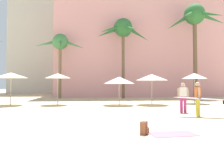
{
  "coord_description": "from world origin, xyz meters",
  "views": [
    {
      "loc": [
        -0.22,
        -5.24,
        1.67
      ],
      "look_at": [
        0.78,
        5.91,
        2.09
      ],
      "focal_mm": 36.69,
      "sensor_mm": 36.0,
      "label": 1
    }
  ],
  "objects_px": {
    "cafe_umbrella_1": "(152,77)",
    "backpack": "(144,128)",
    "palm_tree_far_left": "(195,20)",
    "person_mid_left": "(199,98)",
    "cafe_umbrella_4": "(119,80)",
    "cafe_umbrella_5": "(11,75)",
    "cafe_umbrella_2": "(194,76)",
    "beach_towel": "(173,134)",
    "person_far_right": "(183,96)",
    "cafe_umbrella_3": "(58,76)",
    "palm_tree_center": "(123,31)",
    "palm_tree_left": "(60,45)"
  },
  "relations": [
    {
      "from": "palm_tree_left",
      "to": "person_far_right",
      "type": "relative_size",
      "value": 4.25
    },
    {
      "from": "palm_tree_far_left",
      "to": "cafe_umbrella_3",
      "type": "height_order",
      "value": "palm_tree_far_left"
    },
    {
      "from": "palm_tree_left",
      "to": "cafe_umbrella_2",
      "type": "xyz_separation_m",
      "value": [
        12.01,
        -7.49,
        -3.66
      ]
    },
    {
      "from": "beach_towel",
      "to": "person_mid_left",
      "type": "bearing_deg",
      "value": 54.13
    },
    {
      "from": "cafe_umbrella_4",
      "to": "person_mid_left",
      "type": "xyz_separation_m",
      "value": [
        3.28,
        -6.33,
        -0.96
      ]
    },
    {
      "from": "beach_towel",
      "to": "person_far_right",
      "type": "relative_size",
      "value": 0.89
    },
    {
      "from": "cafe_umbrella_5",
      "to": "person_mid_left",
      "type": "height_order",
      "value": "cafe_umbrella_5"
    },
    {
      "from": "palm_tree_far_left",
      "to": "person_far_right",
      "type": "relative_size",
      "value": 6.25
    },
    {
      "from": "cafe_umbrella_1",
      "to": "backpack",
      "type": "relative_size",
      "value": 5.97
    },
    {
      "from": "beach_towel",
      "to": "cafe_umbrella_3",
      "type": "bearing_deg",
      "value": 116.14
    },
    {
      "from": "cafe_umbrella_2",
      "to": "backpack",
      "type": "distance_m",
      "value": 12.99
    },
    {
      "from": "cafe_umbrella_4",
      "to": "person_mid_left",
      "type": "distance_m",
      "value": 7.19
    },
    {
      "from": "cafe_umbrella_4",
      "to": "person_mid_left",
      "type": "bearing_deg",
      "value": -62.58
    },
    {
      "from": "cafe_umbrella_3",
      "to": "backpack",
      "type": "height_order",
      "value": "cafe_umbrella_3"
    },
    {
      "from": "cafe_umbrella_2",
      "to": "beach_towel",
      "type": "relative_size",
      "value": 1.65
    },
    {
      "from": "cafe_umbrella_5",
      "to": "person_mid_left",
      "type": "xyz_separation_m",
      "value": [
        11.55,
        -6.99,
        -1.34
      ]
    },
    {
      "from": "cafe_umbrella_2",
      "to": "cafe_umbrella_4",
      "type": "height_order",
      "value": "cafe_umbrella_2"
    },
    {
      "from": "cafe_umbrella_3",
      "to": "person_mid_left",
      "type": "distance_m",
      "value": 10.7
    },
    {
      "from": "palm_tree_far_left",
      "to": "backpack",
      "type": "height_order",
      "value": "palm_tree_far_left"
    },
    {
      "from": "cafe_umbrella_3",
      "to": "person_mid_left",
      "type": "height_order",
      "value": "cafe_umbrella_3"
    },
    {
      "from": "cafe_umbrella_5",
      "to": "cafe_umbrella_1",
      "type": "bearing_deg",
      "value": -2.57
    },
    {
      "from": "palm_tree_center",
      "to": "palm_tree_far_left",
      "type": "bearing_deg",
      "value": -7.24
    },
    {
      "from": "cafe_umbrella_2",
      "to": "cafe_umbrella_3",
      "type": "height_order",
      "value": "cafe_umbrella_2"
    },
    {
      "from": "palm_tree_center",
      "to": "cafe_umbrella_4",
      "type": "distance_m",
      "value": 10.02
    },
    {
      "from": "person_far_right",
      "to": "palm_tree_left",
      "type": "bearing_deg",
      "value": -126.21
    },
    {
      "from": "cafe_umbrella_3",
      "to": "cafe_umbrella_5",
      "type": "relative_size",
      "value": 0.96
    },
    {
      "from": "cafe_umbrella_5",
      "to": "palm_tree_center",
      "type": "bearing_deg",
      "value": 37.49
    },
    {
      "from": "palm_tree_left",
      "to": "backpack",
      "type": "xyz_separation_m",
      "value": [
        5.22,
        -18.37,
        -5.72
      ]
    },
    {
      "from": "person_far_right",
      "to": "cafe_umbrella_3",
      "type": "bearing_deg",
      "value": -104.73
    },
    {
      "from": "cafe_umbrella_5",
      "to": "person_far_right",
      "type": "relative_size",
      "value": 1.5
    },
    {
      "from": "cafe_umbrella_2",
      "to": "person_far_right",
      "type": "xyz_separation_m",
      "value": [
        -3.31,
        -5.64,
        -1.33
      ]
    },
    {
      "from": "palm_tree_far_left",
      "to": "palm_tree_center",
      "type": "xyz_separation_m",
      "value": [
        -8.03,
        1.02,
        -1.21
      ]
    },
    {
      "from": "palm_tree_far_left",
      "to": "cafe_umbrella_4",
      "type": "distance_m",
      "value": 13.7
    },
    {
      "from": "cafe_umbrella_1",
      "to": "cafe_umbrella_3",
      "type": "bearing_deg",
      "value": 176.3
    },
    {
      "from": "cafe_umbrella_5",
      "to": "person_far_right",
      "type": "height_order",
      "value": "cafe_umbrella_5"
    },
    {
      "from": "palm_tree_far_left",
      "to": "person_mid_left",
      "type": "relative_size",
      "value": 3.96
    },
    {
      "from": "backpack",
      "to": "person_mid_left",
      "type": "bearing_deg",
      "value": 74.76
    },
    {
      "from": "backpack",
      "to": "cafe_umbrella_2",
      "type": "bearing_deg",
      "value": 87.48
    },
    {
      "from": "cafe_umbrella_1",
      "to": "beach_towel",
      "type": "height_order",
      "value": "cafe_umbrella_1"
    },
    {
      "from": "cafe_umbrella_3",
      "to": "person_far_right",
      "type": "height_order",
      "value": "cafe_umbrella_3"
    },
    {
      "from": "cafe_umbrella_2",
      "to": "cafe_umbrella_3",
      "type": "distance_m",
      "value": 11.12
    },
    {
      "from": "palm_tree_center",
      "to": "cafe_umbrella_5",
      "type": "height_order",
      "value": "palm_tree_center"
    },
    {
      "from": "cafe_umbrella_4",
      "to": "beach_towel",
      "type": "height_order",
      "value": "cafe_umbrella_4"
    },
    {
      "from": "palm_tree_left",
      "to": "beach_towel",
      "type": "xyz_separation_m",
      "value": [
        6.17,
        -18.43,
        -5.92
      ]
    },
    {
      "from": "palm_tree_left",
      "to": "person_mid_left",
      "type": "relative_size",
      "value": 2.69
    },
    {
      "from": "cafe_umbrella_5",
      "to": "backpack",
      "type": "distance_m",
      "value": 13.45
    },
    {
      "from": "beach_towel",
      "to": "person_far_right",
      "type": "xyz_separation_m",
      "value": [
        2.53,
        5.29,
        0.92
      ]
    },
    {
      "from": "palm_tree_center",
      "to": "backpack",
      "type": "xyz_separation_m",
      "value": [
        -1.83,
        -18.15,
        -7.4
      ]
    },
    {
      "from": "cafe_umbrella_2",
      "to": "beach_towel",
      "type": "height_order",
      "value": "cafe_umbrella_2"
    },
    {
      "from": "cafe_umbrella_2",
      "to": "cafe_umbrella_5",
      "type": "bearing_deg",
      "value": -179.36
    }
  ]
}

